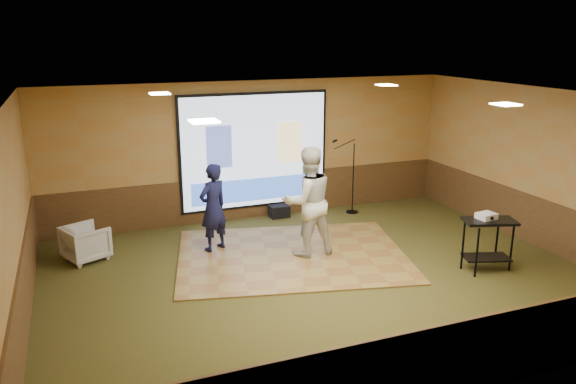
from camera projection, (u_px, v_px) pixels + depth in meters
name	position (u px, v px, depth m)	size (l,w,h in m)	color
ground	(320.00, 277.00, 9.43)	(9.00, 9.00, 0.00)	#2F3719
room_shell	(322.00, 155.00, 8.86)	(9.04, 7.04, 3.02)	#AC8547
wainscot_back	(255.00, 196.00, 12.42)	(9.00, 0.04, 0.95)	#462B17
wainscot_front	(450.00, 361.00, 6.18)	(9.00, 0.04, 0.95)	#462B17
wainscot_left	(24.00, 295.00, 7.74)	(0.04, 7.00, 0.95)	#462B17
wainscot_right	(531.00, 219.00, 10.86)	(0.04, 7.00, 0.95)	#462B17
projector_screen	(255.00, 152.00, 12.11)	(3.32, 0.06, 2.52)	black
downlight_nw	(160.00, 94.00, 9.47)	(0.32, 0.32, 0.02)	beige
downlight_ne	(386.00, 85.00, 11.00)	(0.32, 0.32, 0.02)	beige
downlight_sw	(204.00, 121.00, 6.51)	(0.32, 0.32, 0.02)	beige
downlight_se	(506.00, 104.00, 8.04)	(0.32, 0.32, 0.02)	beige
dance_floor	(292.00, 255.00, 10.33)	(4.12, 3.14, 0.03)	olive
player_left	(213.00, 207.00, 10.34)	(0.60, 0.40, 1.65)	#12143A
player_right	(308.00, 201.00, 10.10)	(0.98, 0.76, 2.01)	beige
av_table	(488.00, 236.00, 9.57)	(0.86, 0.46, 0.91)	black
projector	(486.00, 216.00, 9.53)	(0.30, 0.25, 0.10)	white
mic_stand	(351.00, 192.00, 12.68)	(0.68, 0.28, 1.73)	black
banquet_chair	(86.00, 243.00, 10.08)	(0.69, 0.71, 0.64)	gray
duffel_bag	(279.00, 211.00, 12.48)	(0.43, 0.29, 0.27)	black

